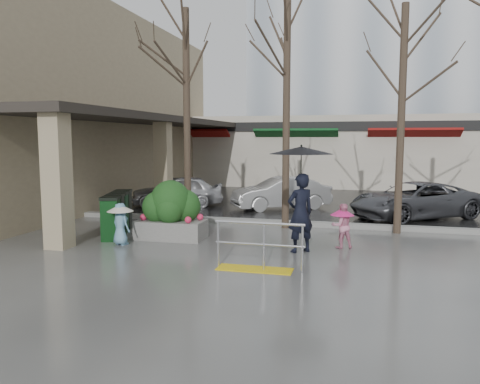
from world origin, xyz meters
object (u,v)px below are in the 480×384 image
at_px(handrail, 257,252).
at_px(car_b, 281,193).
at_px(woman, 301,187).
at_px(news_boxes, 117,214).
at_px(tree_mideast, 403,63).
at_px(child_blue, 120,219).
at_px(car_a, 178,191).
at_px(child_pink, 342,223).
at_px(tree_west, 186,64).
at_px(planter, 171,211).
at_px(tree_midwest, 287,55).
at_px(car_c, 414,200).

height_order(handrail, car_b, car_b).
relative_size(woman, news_boxes, 1.19).
relative_size(tree_mideast, child_blue, 5.90).
xyz_separation_m(tree_mideast, car_a, (-8.28, 3.52, -4.23)).
xyz_separation_m(woman, car_a, (-5.81, 6.54, -0.96)).
bearing_deg(child_pink, tree_west, -47.93).
xyz_separation_m(planter, car_b, (2.03, 6.18, -0.15)).
height_order(tree_midwest, car_a, tree_midwest).
xyz_separation_m(tree_mideast, car_c, (0.74, 2.81, -4.23)).
relative_size(tree_west, child_blue, 6.17).
bearing_deg(child_blue, woman, -153.14).
bearing_deg(tree_mideast, child_blue, -154.57).
relative_size(car_a, car_b, 0.97).
distance_m(car_a, car_b, 4.23).
relative_size(tree_west, woman, 2.61).
bearing_deg(car_b, planter, -49.87).
bearing_deg(car_c, child_pink, -58.30).
bearing_deg(child_pink, car_c, -136.69).
distance_m(child_pink, car_a, 8.95).
relative_size(news_boxes, car_a, 0.59).
bearing_deg(tree_mideast, tree_west, -180.00).
xyz_separation_m(tree_west, child_blue, (-0.59, -3.37, -4.41)).
relative_size(planter, news_boxes, 0.86).
bearing_deg(woman, tree_west, -75.74).
xyz_separation_m(woman, planter, (-3.62, 0.64, -0.81)).
bearing_deg(car_c, tree_midwest, -89.88).
distance_m(child_pink, planter, 4.59).
xyz_separation_m(tree_mideast, child_blue, (-7.09, -3.37, -4.19)).
xyz_separation_m(news_boxes, car_b, (3.77, 6.01, 0.03)).
relative_size(handrail, child_pink, 1.68).
xyz_separation_m(handrail, child_blue, (-3.95, 1.43, 0.30)).
height_order(planter, car_c, planter).
bearing_deg(planter, handrail, -39.44).
bearing_deg(tree_mideast, news_boxes, -164.33).
bearing_deg(child_pink, handrail, 33.50).
bearing_deg(child_pink, child_blue, -12.38).
bearing_deg(car_b, child_blue, -54.57).
bearing_deg(car_a, planter, 1.93).
distance_m(tree_mideast, woman, 5.09).
bearing_deg(planter, car_b, 71.85).
relative_size(tree_west, tree_mideast, 1.05).
distance_m(tree_mideast, car_b, 6.99).
bearing_deg(tree_west, planter, -80.18).
bearing_deg(woman, child_pink, 176.94).
distance_m(woman, car_c, 6.72).
xyz_separation_m(tree_midwest, car_b, (-0.76, 3.81, -4.60)).
bearing_deg(car_b, tree_west, -64.32).
relative_size(child_blue, car_b, 0.29).
bearing_deg(handrail, child_blue, 160.10).
bearing_deg(car_b, child_pink, -9.02).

